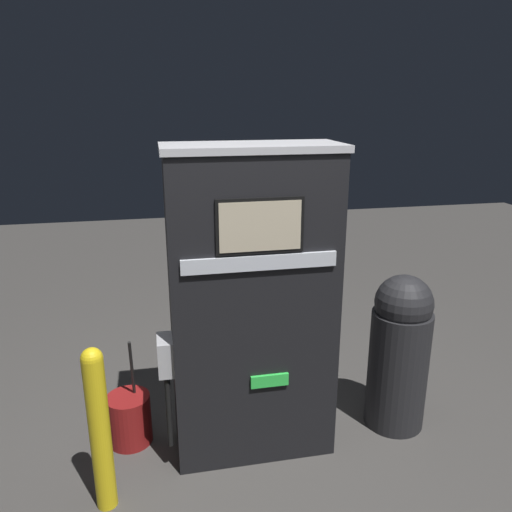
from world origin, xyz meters
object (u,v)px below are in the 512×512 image
Objects in this scene: trash_bin at (399,350)px; squeegee_bucket at (130,419)px; gas_pump at (252,307)px; safety_bollard at (99,427)px.

squeegee_bucket is at bearing 175.04° from trash_bin.
gas_pump is 2.60× the size of squeegee_bucket.
squeegee_bucket is (-0.79, 0.18, -0.81)m from gas_pump.
safety_bollard is 0.89× the size of trash_bin.
trash_bin reaches higher than squeegee_bucket.
squeegee_bucket is at bearing 78.19° from safety_bollard.
safety_bollard is at bearing -101.81° from squeegee_bucket.
gas_pump is 1.15m from squeegee_bucket.
trash_bin is at bearing -4.96° from squeegee_bucket.
squeegee_bucket is (0.11, 0.54, -0.34)m from safety_bollard.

